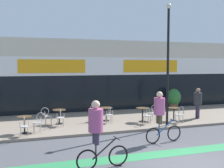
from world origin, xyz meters
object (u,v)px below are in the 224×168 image
at_px(bistro_table_4, 174,111).
at_px(cafe_chair_0_near, 24,125).
at_px(bistro_table_3, 143,112).
at_px(cafe_chair_3_side, 153,112).
at_px(cafe_chair_1_side, 47,115).
at_px(bistro_table_0, 24,121).
at_px(cafe_chair_0_side, 39,121).
at_px(cafe_chair_2_side, 95,112).
at_px(lamp_post, 168,57).
at_px(cyclist_2, 97,129).
at_px(bistro_table_1, 59,114).
at_px(cafe_chair_3_near, 147,114).
at_px(planter_pot, 174,98).
at_px(cafe_chair_4_near, 180,113).
at_px(cyclist_1, 160,113).
at_px(cafe_chair_1_near, 60,116).
at_px(bistro_table_2, 106,111).
at_px(pedestrian_far_end, 198,100).
at_px(cafe_chair_2_near, 109,114).

relative_size(bistro_table_4, cafe_chair_0_near, 0.81).
height_order(bistro_table_3, cafe_chair_3_side, cafe_chair_3_side).
bearing_deg(cafe_chair_1_side, bistro_table_0, -127.54).
bearing_deg(cafe_chair_0_side, cafe_chair_2_side, -163.17).
distance_m(bistro_table_3, cafe_chair_0_side, 5.48).
xyz_separation_m(bistro_table_4, cafe_chair_2_side, (-4.21, 1.10, 0.00)).
bearing_deg(bistro_table_0, cafe_chair_1_side, 52.61).
xyz_separation_m(lamp_post, cyclist_2, (-4.74, -4.13, -2.33)).
relative_size(bistro_table_1, cafe_chair_3_side, 0.84).
height_order(cafe_chair_3_near, planter_pot, planter_pot).
xyz_separation_m(bistro_table_0, cyclist_2, (2.17, -4.71, 0.60)).
height_order(cafe_chair_1_side, cafe_chair_3_near, same).
distance_m(cafe_chair_4_near, cyclist_1, 3.58).
distance_m(cafe_chair_1_near, cafe_chair_2_side, 2.01).
bearing_deg(cyclist_2, bistro_table_2, 65.83).
distance_m(cyclist_2, pedestrian_far_end, 8.96).
xyz_separation_m(cafe_chair_0_side, cyclist_2, (1.55, -4.72, 0.62)).
bearing_deg(cafe_chair_2_side, bistro_table_2, -4.09).
distance_m(bistro_table_3, cafe_chair_3_side, 0.63).
relative_size(bistro_table_2, cafe_chair_1_side, 0.82).
bearing_deg(cafe_chair_1_near, bistro_table_4, -89.73).
bearing_deg(cafe_chair_1_near, cafe_chair_2_side, -67.74).
bearing_deg(cyclist_2, cafe_chair_1_side, 94.70).
bearing_deg(cafe_chair_4_near, cafe_chair_1_side, 71.15).
bearing_deg(cafe_chair_3_near, bistro_table_0, 94.25).
height_order(cafe_chair_0_side, planter_pot, planter_pot).
xyz_separation_m(cafe_chair_0_side, cyclist_1, (4.69, -2.83, 0.61)).
bearing_deg(cafe_chair_2_near, pedestrian_far_end, -90.02).
height_order(cafe_chair_1_side, pedestrian_far_end, pedestrian_far_end).
height_order(bistro_table_0, cafe_chair_0_side, cafe_chair_0_side).
relative_size(cafe_chair_0_near, planter_pot, 0.64).
xyz_separation_m(bistro_table_4, cafe_chair_0_side, (-7.20, -0.27, 0.00)).
height_order(bistro_table_0, cafe_chair_2_side, cafe_chair_2_side).
height_order(cafe_chair_2_near, cafe_chair_3_side, same).
bearing_deg(bistro_table_0, cafe_chair_3_side, 5.03).
xyz_separation_m(bistro_table_2, cafe_chair_1_side, (-3.16, 0.02, -0.01)).
height_order(bistro_table_4, cafe_chair_1_near, cafe_chair_1_near).
xyz_separation_m(cafe_chair_2_near, cyclist_2, (-2.06, -5.47, 0.62)).
distance_m(cafe_chair_1_near, cafe_chair_1_side, 0.88).
distance_m(planter_pot, lamp_post, 5.88).
bearing_deg(cafe_chair_2_side, bistro_table_4, -19.28).
height_order(bistro_table_1, planter_pot, planter_pot).
bearing_deg(bistro_table_1, cafe_chair_3_side, -9.33).
height_order(bistro_table_0, bistro_table_3, bistro_table_0).
distance_m(bistro_table_4, cafe_chair_3_near, 1.79).
height_order(cafe_chair_2_near, cafe_chair_2_side, same).
distance_m(bistro_table_1, cafe_chair_2_side, 1.91).
height_order(bistro_table_0, cyclist_2, cyclist_2).
xyz_separation_m(bistro_table_3, bistro_table_4, (1.75, -0.30, -0.02)).
height_order(cafe_chair_2_near, cyclist_1, cyclist_1).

